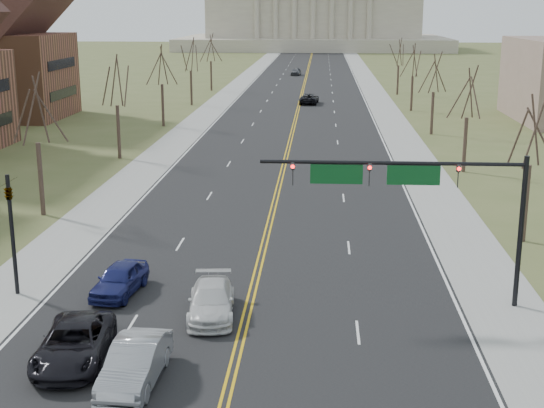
# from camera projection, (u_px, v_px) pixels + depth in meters

# --- Properties ---
(road) EXTENTS (20.00, 380.00, 0.01)m
(road) POSITION_uv_depth(u_px,v_px,m) (303.00, 90.00, 129.67)
(road) COLOR black
(road) RESTS_ON ground
(cross_road) EXTENTS (120.00, 14.00, 0.01)m
(cross_road) POSITION_uv_depth(u_px,v_px,m) (232.00, 372.00, 29.21)
(cross_road) COLOR black
(cross_road) RESTS_ON ground
(sidewalk_left) EXTENTS (4.00, 380.00, 0.03)m
(sidewalk_left) POSITION_uv_depth(u_px,v_px,m) (233.00, 89.00, 130.43)
(sidewalk_left) COLOR gray
(sidewalk_left) RESTS_ON ground
(sidewalk_right) EXTENTS (4.00, 380.00, 0.03)m
(sidewalk_right) POSITION_uv_depth(u_px,v_px,m) (373.00, 90.00, 128.90)
(sidewalk_right) COLOR gray
(sidewalk_right) RESTS_ON ground
(center_line) EXTENTS (0.42, 380.00, 0.01)m
(center_line) POSITION_uv_depth(u_px,v_px,m) (303.00, 90.00, 129.66)
(center_line) COLOR gold
(center_line) RESTS_ON road
(edge_line_left) EXTENTS (0.15, 380.00, 0.01)m
(edge_line_left) POSITION_uv_depth(u_px,v_px,m) (246.00, 90.00, 130.29)
(edge_line_left) COLOR silver
(edge_line_left) RESTS_ON road
(edge_line_right) EXTENTS (0.15, 380.00, 0.01)m
(edge_line_right) POSITION_uv_depth(u_px,v_px,m) (360.00, 90.00, 129.04)
(edge_line_right) COLOR silver
(edge_line_right) RESTS_ON road
(capitol) EXTENTS (90.00, 60.00, 50.00)m
(capitol) POSITION_uv_depth(u_px,v_px,m) (314.00, 6.00, 261.25)
(capitol) COLOR #BFB69F
(capitol) RESTS_ON ground
(signal_mast) EXTENTS (12.12, 0.44, 7.20)m
(signal_mast) POSITION_uv_depth(u_px,v_px,m) (412.00, 186.00, 34.54)
(signal_mast) COLOR black
(signal_mast) RESTS_ON ground
(signal_left) EXTENTS (0.32, 0.36, 6.00)m
(signal_left) POSITION_uv_depth(u_px,v_px,m) (11.00, 221.00, 36.26)
(signal_left) COLOR black
(signal_left) RESTS_ON ground
(tree_r_0) EXTENTS (3.74, 3.74, 8.50)m
(tree_r_0) POSITION_uv_depth(u_px,v_px,m) (532.00, 134.00, 43.97)
(tree_r_0) COLOR #3A2922
(tree_r_0) RESTS_ON ground
(tree_l_0) EXTENTS (3.96, 3.96, 9.00)m
(tree_l_0) POSITION_uv_depth(u_px,v_px,m) (36.00, 113.00, 49.71)
(tree_l_0) COLOR #3A2922
(tree_l_0) RESTS_ON ground
(tree_r_1) EXTENTS (3.74, 3.74, 8.50)m
(tree_r_1) POSITION_uv_depth(u_px,v_px,m) (468.00, 95.00, 63.29)
(tree_r_1) COLOR #3A2922
(tree_r_1) RESTS_ON ground
(tree_l_1) EXTENTS (3.96, 3.96, 9.00)m
(tree_l_1) POSITION_uv_depth(u_px,v_px,m) (116.00, 84.00, 69.02)
(tree_l_1) COLOR #3A2922
(tree_l_1) RESTS_ON ground
(tree_r_2) EXTENTS (3.74, 3.74, 8.50)m
(tree_r_2) POSITION_uv_depth(u_px,v_px,m) (434.00, 75.00, 82.61)
(tree_r_2) COLOR #3A2922
(tree_r_2) RESTS_ON ground
(tree_l_2) EXTENTS (3.96, 3.96, 9.00)m
(tree_l_2) POSITION_uv_depth(u_px,v_px,m) (161.00, 67.00, 88.34)
(tree_l_2) COLOR #3A2922
(tree_l_2) RESTS_ON ground
(tree_r_3) EXTENTS (3.74, 3.74, 8.50)m
(tree_r_3) POSITION_uv_depth(u_px,v_px,m) (413.00, 62.00, 101.93)
(tree_r_3) COLOR #3A2922
(tree_r_3) RESTS_ON ground
(tree_l_3) EXTENTS (3.96, 3.96, 9.00)m
(tree_l_3) POSITION_uv_depth(u_px,v_px,m) (190.00, 56.00, 107.66)
(tree_l_3) COLOR #3A2922
(tree_l_3) RESTS_ON ground
(tree_r_4) EXTENTS (3.74, 3.74, 8.50)m
(tree_r_4) POSITION_uv_depth(u_px,v_px,m) (399.00, 54.00, 121.25)
(tree_r_4) COLOR #3A2922
(tree_r_4) RESTS_ON ground
(tree_l_4) EXTENTS (3.96, 3.96, 9.00)m
(tree_l_4) POSITION_uv_depth(u_px,v_px,m) (211.00, 49.00, 126.98)
(tree_l_4) COLOR #3A2922
(tree_l_4) RESTS_ON ground
(car_sb_inner_lead) EXTENTS (1.92, 5.01, 1.63)m
(car_sb_inner_lead) POSITION_uv_depth(u_px,v_px,m) (135.00, 363.00, 28.11)
(car_sb_inner_lead) COLOR gray
(car_sb_inner_lead) RESTS_ON road
(car_sb_outer_lead) EXTENTS (3.09, 5.81, 1.55)m
(car_sb_outer_lead) POSITION_uv_depth(u_px,v_px,m) (74.00, 343.00, 29.87)
(car_sb_outer_lead) COLOR black
(car_sb_outer_lead) RESTS_ON road
(car_sb_inner_second) EXTENTS (2.51, 5.17, 1.45)m
(car_sb_inner_second) POSITION_uv_depth(u_px,v_px,m) (211.00, 301.00, 34.35)
(car_sb_inner_second) COLOR silver
(car_sb_inner_second) RESTS_ON road
(car_sb_outer_second) EXTENTS (2.33, 4.62, 1.51)m
(car_sb_outer_second) POSITION_uv_depth(u_px,v_px,m) (120.00, 279.00, 37.00)
(car_sb_outer_second) COLOR navy
(car_sb_outer_second) RESTS_ON road
(car_far_nb) EXTENTS (2.92, 5.59, 1.50)m
(car_far_nb) POSITION_uv_depth(u_px,v_px,m) (309.00, 99.00, 110.80)
(car_far_nb) COLOR black
(car_far_nb) RESTS_ON road
(car_far_sb) EXTENTS (2.33, 4.63, 1.51)m
(car_far_sb) POSITION_uv_depth(u_px,v_px,m) (296.00, 72.00, 157.82)
(car_far_sb) COLOR #505258
(car_far_sb) RESTS_ON road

